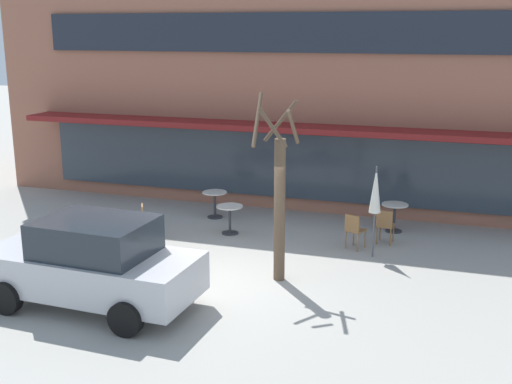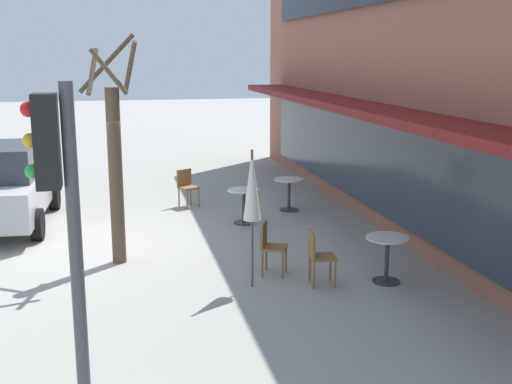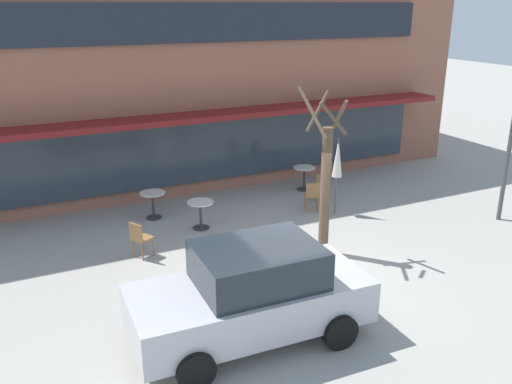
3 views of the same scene
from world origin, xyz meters
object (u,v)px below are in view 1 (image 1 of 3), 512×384
(cafe_table_near_wall, at_px, (395,213))
(cafe_table_by_tree, at_px, (215,200))
(cafe_chair_0, at_px, (147,219))
(street_tree, at_px, (279,199))
(cafe_table_streetside, at_px, (230,215))
(cafe_chair_1, at_px, (354,229))
(cafe_chair_2, at_px, (385,224))
(parked_sedan, at_px, (92,263))
(patio_umbrella_green_folded, at_px, (376,190))

(cafe_table_near_wall, xyz_separation_m, cafe_table_by_tree, (-5.02, -0.26, 0.00))
(cafe_chair_0, relative_size, street_tree, 0.22)
(cafe_table_streetside, height_order, cafe_chair_1, cafe_chair_1)
(cafe_chair_2, distance_m, parked_sedan, 7.38)
(cafe_table_near_wall, relative_size, cafe_table_streetside, 1.00)
(cafe_table_streetside, xyz_separation_m, patio_umbrella_green_folded, (3.84, -0.63, 1.11))
(cafe_table_by_tree, height_order, cafe_chair_0, cafe_chair_0)
(cafe_chair_1, distance_m, parked_sedan, 6.47)
(cafe_table_near_wall, xyz_separation_m, cafe_table_streetside, (-4.09, -1.53, 0.00))
(cafe_table_near_wall, height_order, street_tree, street_tree)
(cafe_chair_2, xyz_separation_m, parked_sedan, (-4.91, -5.49, 0.35))
(cafe_table_by_tree, xyz_separation_m, cafe_chair_2, (4.92, -0.86, 0.01))
(cafe_chair_0, xyz_separation_m, parked_sedan, (0.97, -4.06, 0.35))
(cafe_table_streetside, relative_size, cafe_chair_2, 0.85)
(cafe_table_by_tree, xyz_separation_m, street_tree, (3.04, -3.94, 1.27))
(parked_sedan, bearing_deg, cafe_chair_1, 48.96)
(cafe_chair_2, height_order, street_tree, street_tree)
(parked_sedan, bearing_deg, cafe_chair_0, 103.44)
(patio_umbrella_green_folded, height_order, parked_sedan, patio_umbrella_green_folded)
(cafe_table_streetside, distance_m, street_tree, 3.63)
(cafe_chair_1, bearing_deg, street_tree, -116.29)
(patio_umbrella_green_folded, xyz_separation_m, cafe_chair_2, (0.14, 1.03, -1.10))
(cafe_chair_1, distance_m, cafe_chair_2, 0.91)
(cafe_table_streetside, xyz_separation_m, cafe_chair_0, (-1.89, -1.03, 0.01))
(cafe_table_near_wall, height_order, cafe_table_by_tree, same)
(patio_umbrella_green_folded, bearing_deg, cafe_chair_0, -176.03)
(cafe_table_streetside, bearing_deg, cafe_table_by_tree, 126.23)
(cafe_table_by_tree, bearing_deg, patio_umbrella_green_folded, -21.68)
(cafe_chair_2, xyz_separation_m, street_tree, (-1.88, -3.08, 1.26))
(cafe_table_near_wall, bearing_deg, patio_umbrella_green_folded, -96.66)
(patio_umbrella_green_folded, distance_m, cafe_chair_0, 5.85)
(patio_umbrella_green_folded, xyz_separation_m, parked_sedan, (-4.76, -4.46, -0.75))
(cafe_table_streetside, distance_m, cafe_chair_0, 2.15)
(cafe_table_by_tree, distance_m, patio_umbrella_green_folded, 5.26)
(cafe_table_streetside, height_order, cafe_chair_0, cafe_chair_0)
(parked_sedan, bearing_deg, street_tree, 38.58)
(patio_umbrella_green_folded, bearing_deg, street_tree, -130.35)
(cafe_table_by_tree, relative_size, cafe_chair_2, 0.85)
(cafe_table_streetside, height_order, parked_sedan, parked_sedan)
(cafe_table_by_tree, distance_m, street_tree, 5.13)
(cafe_chair_2, bearing_deg, cafe_chair_0, -166.30)
(cafe_table_by_tree, bearing_deg, cafe_chair_1, -19.27)
(cafe_chair_1, bearing_deg, cafe_table_by_tree, 160.73)
(parked_sedan, bearing_deg, cafe_chair_2, 48.22)
(cafe_table_by_tree, relative_size, cafe_chair_0, 0.85)
(cafe_chair_0, height_order, street_tree, street_tree)
(cafe_table_by_tree, bearing_deg, cafe_chair_2, -9.96)
(patio_umbrella_green_folded, xyz_separation_m, cafe_chair_0, (-5.73, -0.40, -1.10))
(cafe_chair_0, xyz_separation_m, cafe_chair_2, (5.88, 1.43, 0.00))
(cafe_chair_0, height_order, cafe_chair_2, same)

